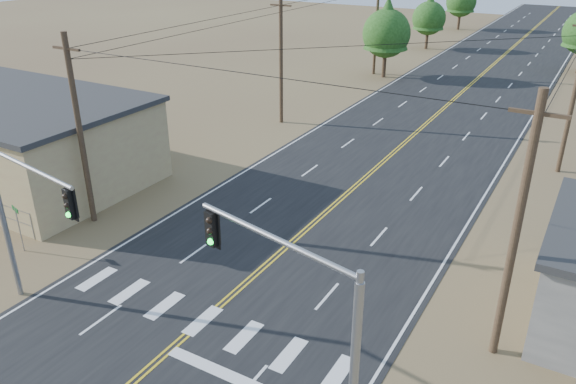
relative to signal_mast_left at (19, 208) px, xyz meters
The scene contains 11 objects.
road 25.94m from the signal_mast_left, 75.84° to the left, with size 15.00×200.00×0.02m, color black.
utility_pole_left_near 7.98m from the signal_mast_left, 122.34° to the left, with size 1.80×0.30×10.00m.
utility_pole_left_mid 27.07m from the signal_mast_left, 99.06° to the left, with size 1.80×0.30×10.00m.
utility_pole_left_far 46.93m from the signal_mast_left, 95.21° to the left, with size 1.80×0.30×10.00m.
utility_pole_right_near 18.04m from the signal_mast_left, 21.91° to the left, with size 1.80×0.30×10.00m.
utility_pole_right_mid 31.54m from the signal_mast_left, 57.95° to the left, with size 1.80×0.30×10.00m.
signal_mast_left is the anchor object (origin of this frame).
signal_mast_right 12.87m from the signal_mast_left, ahead, with size 5.54×1.49×7.26m.
street_sign 6.32m from the signal_mast_left, 150.17° to the left, with size 0.69×0.22×2.39m.
tree_left_near 45.95m from the signal_mast_left, 93.45° to the left, with size 5.01×5.01×8.35m.
tree_left_mid 63.98m from the signal_mast_left, 93.31° to the left, with size 4.32×4.32×7.20m.
Camera 1 is at (12.10, -6.13, 14.23)m, focal length 35.00 mm.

